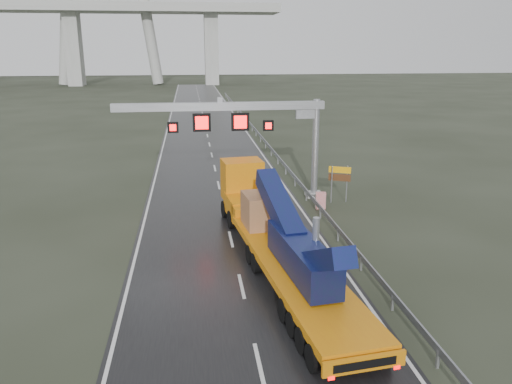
{
  "coord_description": "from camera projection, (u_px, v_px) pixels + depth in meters",
  "views": [
    {
      "loc": [
        -2.09,
        -16.99,
        10.67
      ],
      "look_at": [
        1.3,
        8.7,
        3.2
      ],
      "focal_mm": 35.0,
      "sensor_mm": 36.0,
      "label": 1
    }
  ],
  "objects": [
    {
      "name": "road",
      "position": [
        209.0,
        144.0,
        57.51
      ],
      "size": [
        11.0,
        200.0,
        0.02
      ],
      "primitive_type": "cube",
      "color": "black",
      "rests_on": "ground"
    },
    {
      "name": "heavy_haul_truck",
      "position": [
        271.0,
        224.0,
        26.35
      ],
      "size": [
        4.94,
        19.4,
        4.51
      ],
      "rotation": [
        0.0,
        0.0,
        0.12
      ],
      "color": "#D06E0B",
      "rests_on": "ground"
    },
    {
      "name": "ground",
      "position": [
        252.0,
        333.0,
        19.4
      ],
      "size": [
        400.0,
        400.0,
        0.0
      ],
      "primitive_type": "plane",
      "color": "#272C1E",
      "rests_on": "ground"
    },
    {
      "name": "sign_gantry",
      "position": [
        250.0,
        123.0,
        35.25
      ],
      "size": [
        14.9,
        1.2,
        7.42
      ],
      "color": "#A1A19D",
      "rests_on": "ground"
    },
    {
      "name": "striped_barrier",
      "position": [
        320.0,
        200.0,
        34.38
      ],
      "size": [
        0.73,
        0.45,
        1.17
      ],
      "primitive_type": "cube",
      "rotation": [
        0.0,
        0.0,
        -0.12
      ],
      "color": "red",
      "rests_on": "ground"
    },
    {
      "name": "guardrail",
      "position": [
        276.0,
        155.0,
        48.56
      ],
      "size": [
        0.2,
        140.0,
        1.4
      ],
      "primitive_type": null,
      "color": "gray",
      "rests_on": "ground"
    },
    {
      "name": "exit_sign_pair",
      "position": [
        340.0,
        177.0,
        35.44
      ],
      "size": [
        1.47,
        0.67,
        2.68
      ],
      "rotation": [
        0.0,
        0.0,
        -0.4
      ],
      "color": "gray",
      "rests_on": "ground"
    }
  ]
}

